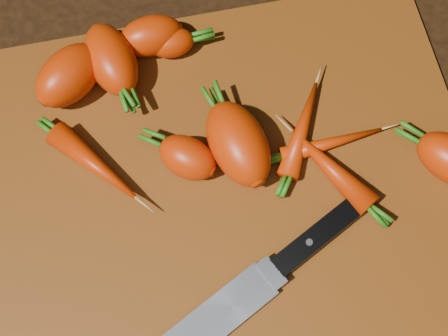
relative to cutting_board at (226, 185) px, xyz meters
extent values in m
cube|color=black|center=(0.00, 0.00, -0.01)|extent=(2.00, 2.00, 0.01)
cube|color=brown|center=(0.00, 0.00, 0.00)|extent=(0.50, 0.40, 0.01)
ellipsoid|color=red|center=(-0.13, 0.14, 0.03)|extent=(0.09, 0.09, 0.05)
ellipsoid|color=red|center=(-0.03, 0.03, 0.03)|extent=(0.07, 0.07, 0.04)
ellipsoid|color=red|center=(-0.09, 0.15, 0.03)|extent=(0.07, 0.10, 0.05)
ellipsoid|color=red|center=(0.02, 0.03, 0.03)|extent=(0.07, 0.10, 0.05)
ellipsoid|color=red|center=(-0.05, 0.17, 0.03)|extent=(0.07, 0.05, 0.04)
ellipsoid|color=red|center=(-0.03, 0.16, 0.02)|extent=(0.05, 0.03, 0.03)
ellipsoid|color=red|center=(0.09, 0.04, 0.02)|extent=(0.07, 0.11, 0.02)
ellipsoid|color=red|center=(0.11, 0.02, 0.02)|extent=(0.11, 0.03, 0.02)
ellipsoid|color=red|center=(0.10, -0.01, 0.02)|extent=(0.08, 0.11, 0.03)
ellipsoid|color=red|center=(-0.12, 0.04, 0.02)|extent=(0.09, 0.10, 0.03)
cube|color=black|center=(-0.01, -0.12, 0.01)|extent=(0.11, 0.07, 0.02)
cylinder|color=#B2B2B7|center=(-0.03, -0.12, 0.02)|extent=(0.01, 0.01, 0.00)
camera|label=1|loc=(-0.04, -0.20, 0.59)|focal=50.00mm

